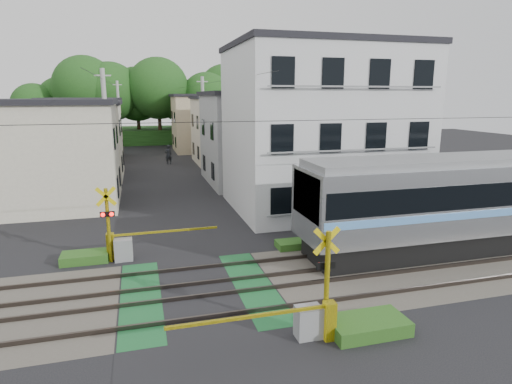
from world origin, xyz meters
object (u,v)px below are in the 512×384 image
object	(u,v)px
crossing_signal_near	(312,314)
apartment_block	(321,128)
crossing_signal_far	(121,243)
pedestrian	(168,155)

from	to	relation	value
crossing_signal_near	apartment_block	world-z (taller)	apartment_block
crossing_signal_far	apartment_block	distance (m)	13.14
pedestrian	crossing_signal_far	bearing A→B (deg)	67.57
apartment_block	crossing_signal_far	bearing A→B (deg)	-152.22
crossing_signal_near	crossing_signal_far	size ratio (longest dim) A/B	1.00
apartment_block	pedestrian	bearing A→B (deg)	111.40
apartment_block	pedestrian	distance (m)	20.66
crossing_signal_near	crossing_signal_far	bearing A→B (deg)	125.29
crossing_signal_far	apartment_block	bearing A→B (deg)	27.78
crossing_signal_far	apartment_block	world-z (taller)	apartment_block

